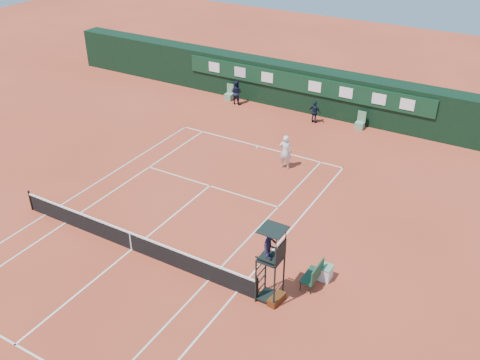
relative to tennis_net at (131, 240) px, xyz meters
name	(u,v)px	position (x,y,z in m)	size (l,w,h in m)	color
ground	(132,249)	(0.00, 0.00, -0.51)	(90.00, 90.00, 0.00)	#C5492E
court_lines	(132,249)	(0.00, 0.00, -0.50)	(11.05, 23.85, 0.01)	white
tennis_net	(131,240)	(0.00, 0.00, 0.00)	(12.90, 0.10, 1.10)	black
back_wall	(306,88)	(0.00, 18.74, 1.00)	(40.00, 1.65, 3.00)	black
linesman_chair_left	(229,95)	(-5.50, 17.48, -0.19)	(0.55, 0.50, 1.15)	#63986F
linesman_chair_right	(360,124)	(4.50, 17.48, -0.19)	(0.55, 0.50, 1.15)	#639873
umpire_chair	(271,250)	(6.78, 0.28, 1.95)	(0.96, 0.95, 3.42)	black
player_bench	(314,274)	(7.97, 1.91, 0.09)	(0.56, 1.20, 1.10)	#173B28
tennis_bag	(277,299)	(7.13, 0.28, -0.35)	(0.37, 0.83, 0.31)	black
cooler	(325,272)	(8.21, 2.53, -0.18)	(0.57, 0.57, 0.65)	white
tennis_ball	(267,172)	(1.96, 9.28, -0.48)	(0.06, 0.06, 0.06)	gold
player	(285,152)	(2.59, 10.26, 0.50)	(0.74, 0.48, 2.03)	silver
ball_kid_left	(236,92)	(-4.64, 17.06, 0.36)	(0.84, 0.66, 1.73)	black
ball_kid_right	(315,112)	(1.54, 16.85, 0.24)	(0.88, 0.37, 1.50)	black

